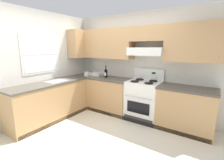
# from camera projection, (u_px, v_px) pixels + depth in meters

# --- Properties ---
(ground_plane) EXTENTS (7.04, 7.04, 0.00)m
(ground_plane) POSITION_uv_depth(u_px,v_px,m) (90.00, 135.00, 3.18)
(ground_plane) COLOR beige
(wall_back) EXTENTS (4.68, 0.57, 2.55)m
(wall_back) POSITION_uv_depth(u_px,v_px,m) (143.00, 57.00, 3.91)
(wall_back) COLOR silver
(wall_back) RESTS_ON ground_plane
(wall_left) EXTENTS (0.47, 4.00, 2.55)m
(wall_left) POSITION_uv_depth(u_px,v_px,m) (46.00, 62.00, 3.96)
(wall_left) COLOR silver
(wall_left) RESTS_ON ground_plane
(counter_back_run) EXTENTS (3.60, 0.65, 0.91)m
(counter_back_run) POSITION_uv_depth(u_px,v_px,m) (128.00, 98.00, 4.01)
(counter_back_run) COLOR tan
(counter_back_run) RESTS_ON ground_plane
(counter_left_run) EXTENTS (0.63, 1.91, 1.13)m
(counter_left_run) POSITION_uv_depth(u_px,v_px,m) (50.00, 101.00, 3.76)
(counter_left_run) COLOR tan
(counter_left_run) RESTS_ON ground_plane
(stove) EXTENTS (0.76, 0.62, 1.20)m
(stove) POSITION_uv_depth(u_px,v_px,m) (143.00, 100.00, 3.79)
(stove) COLOR white
(stove) RESTS_ON ground_plane
(wine_bottle) EXTENTS (0.08, 0.08, 0.32)m
(wine_bottle) POSITION_uv_depth(u_px,v_px,m) (106.00, 73.00, 4.28)
(wine_bottle) COLOR black
(wine_bottle) RESTS_ON counter_back_run
(bowl) EXTENTS (0.39, 0.23, 0.08)m
(bowl) POSITION_uv_depth(u_px,v_px,m) (95.00, 74.00, 4.61)
(bowl) COLOR white
(bowl) RESTS_ON counter_back_run
(paper_towel_roll) EXTENTS (0.13, 0.13, 0.11)m
(paper_towel_roll) POSITION_uv_depth(u_px,v_px,m) (86.00, 74.00, 4.56)
(paper_towel_roll) COLOR white
(paper_towel_roll) RESTS_ON counter_back_run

